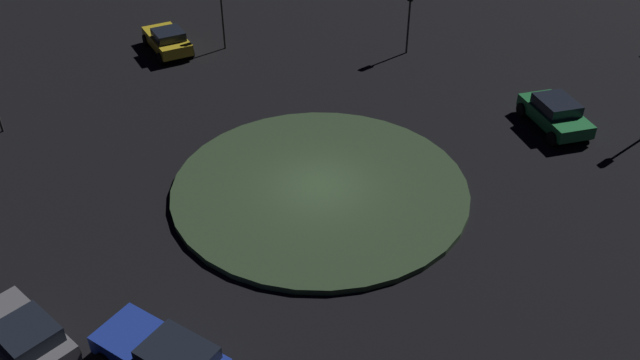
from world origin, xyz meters
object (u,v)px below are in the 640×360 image
object	(u,v)px
car_yellow	(167,40)
traffic_light_northwest	(410,5)
car_green	(555,113)
traffic_light_west	(221,2)
car_grey	(23,336)
car_blue	(164,356)

from	to	relation	value
car_yellow	traffic_light_northwest	xyz separation A→B (m)	(8.60, 11.05, 2.15)
car_green	traffic_light_northwest	xyz separation A→B (m)	(-10.55, 0.25, 2.12)
car_green	car_yellow	xyz separation A→B (m)	(-19.15, -10.80, -0.03)
traffic_light_west	car_yellow	bearing A→B (deg)	-103.46
car_grey	traffic_light_west	bearing A→B (deg)	-56.93
car_yellow	traffic_light_west	size ratio (longest dim) A/B	1.06
car_blue	traffic_light_northwest	world-z (taller)	traffic_light_northwest
car_green	car_grey	size ratio (longest dim) A/B	1.05
car_blue	car_green	bearing A→B (deg)	-104.60
car_yellow	car_grey	bearing A→B (deg)	150.61
car_blue	car_grey	size ratio (longest dim) A/B	1.11
car_grey	traffic_light_northwest	xyz separation A→B (m)	(-9.24, 24.93, 2.17)
car_blue	traffic_light_northwest	bearing A→B (deg)	-79.99
car_yellow	traffic_light_west	distance (m)	3.93
car_green	car_blue	distance (m)	21.65
traffic_light_northwest	car_green	bearing A→B (deg)	56.08
car_grey	traffic_light_west	size ratio (longest dim) A/B	1.03
car_green	car_yellow	world-z (taller)	car_green
car_green	traffic_light_west	size ratio (longest dim) A/B	1.08
traffic_light_west	car_grey	bearing A→B (deg)	-30.20
car_green	car_grey	xyz separation A→B (m)	(-1.31, -24.68, -0.05)
car_yellow	car_grey	size ratio (longest dim) A/B	1.03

